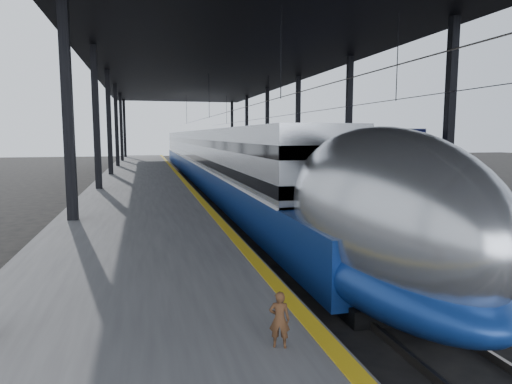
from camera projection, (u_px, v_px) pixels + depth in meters
name	position (u px, v px, depth m)	size (l,w,h in m)	color
ground	(263.00, 276.00, 13.14)	(160.00, 160.00, 0.00)	black
platform	(141.00, 187.00, 31.53)	(6.00, 80.00, 1.00)	#4C4C4F
yellow_strip	(182.00, 178.00, 32.13)	(0.30, 80.00, 0.01)	gold
rails	(254.00, 189.00, 33.47)	(6.52, 80.00, 0.16)	slate
canopy	(217.00, 62.00, 31.74)	(18.00, 75.00, 9.47)	black
tgv_train	(210.00, 160.00, 37.17)	(3.06, 65.20, 4.38)	#A8ABB0
second_train	(249.00, 154.00, 45.75)	(3.13, 56.05, 4.32)	navy
child	(279.00, 319.00, 6.51)	(0.30, 0.20, 0.83)	#4B2D19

